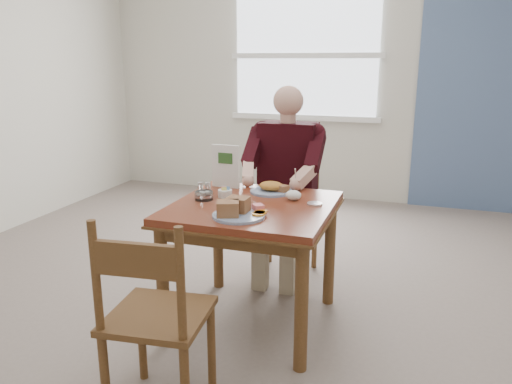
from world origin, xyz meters
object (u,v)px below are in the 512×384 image
(chair_near, at_px, (154,318))
(far_plate, at_px, (272,188))
(chair_far, at_px, (288,211))
(diner, at_px, (285,169))
(near_plate, at_px, (237,210))
(table, at_px, (253,222))

(chair_near, height_order, far_plate, chair_near)
(chair_far, xyz_separation_m, diner, (0.00, -0.09, 0.33))
(chair_near, bearing_deg, near_plate, 78.60)
(chair_far, xyz_separation_m, near_plate, (-0.00, -1.05, 0.31))
(diner, bearing_deg, far_plate, -85.85)
(table, height_order, diner, diner)
(table, relative_size, chair_near, 0.97)
(chair_far, distance_m, chair_near, 1.72)
(chair_far, relative_size, diner, 0.69)
(diner, distance_m, far_plate, 0.43)
(near_plate, xyz_separation_m, far_plate, (0.03, 0.53, -0.01))
(chair_near, distance_m, far_plate, 1.24)
(diner, xyz_separation_m, far_plate, (0.03, -0.43, -0.03))
(chair_near, bearing_deg, table, 81.53)
(diner, xyz_separation_m, near_plate, (-0.00, -0.96, -0.03))
(table, height_order, far_plate, far_plate)
(table, distance_m, far_plate, 0.31)
(near_plate, height_order, far_plate, near_plate)
(chair_near, height_order, near_plate, chair_near)
(chair_near, xyz_separation_m, diner, (0.14, 1.62, 0.33))
(chair_far, bearing_deg, chair_near, -94.55)
(diner, height_order, far_plate, diner)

